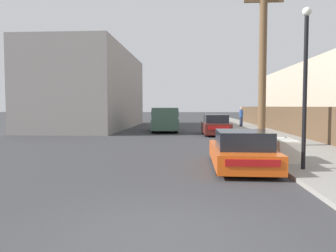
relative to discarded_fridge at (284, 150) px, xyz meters
name	(u,v)px	position (x,y,z in m)	size (l,w,h in m)	color
ground_plane	(161,239)	(-3.69, -6.67, -0.49)	(220.00, 220.00, 0.00)	#38383A
sidewalk_curb	(246,129)	(1.61, 16.83, -0.43)	(4.20, 63.00, 0.12)	gray
discarded_fridge	(284,150)	(0.00, 0.00, 0.00)	(0.71, 1.63, 0.76)	silver
parked_sports_car_red	(242,151)	(-1.59, -0.92, 0.07)	(1.88, 4.17, 1.22)	#E05114
car_parked_mid	(215,125)	(-1.41, 11.35, 0.17)	(1.85, 4.23, 1.42)	#5B1E19
pickup_truck	(165,120)	(-5.13, 13.99, 0.45)	(2.48, 5.95, 1.87)	#385647
utility_pole	(263,65)	(0.15, 4.18, 3.44)	(1.80, 0.35, 7.44)	brown
street_lamp	(305,76)	(0.11, -1.58, 2.37)	(0.26, 0.26, 4.72)	black
wooden_fence	(287,120)	(3.56, 11.74, 0.55)	(0.08, 37.86, 1.84)	brown
building_left_block	(92,90)	(-12.17, 18.44, 2.98)	(7.00, 16.76, 6.94)	gray
building_right_house	(334,97)	(8.36, 15.72, 2.21)	(6.00, 22.46, 5.40)	beige
pedestrian	(241,116)	(1.59, 19.14, 0.56)	(0.34, 0.34, 1.79)	#282D42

